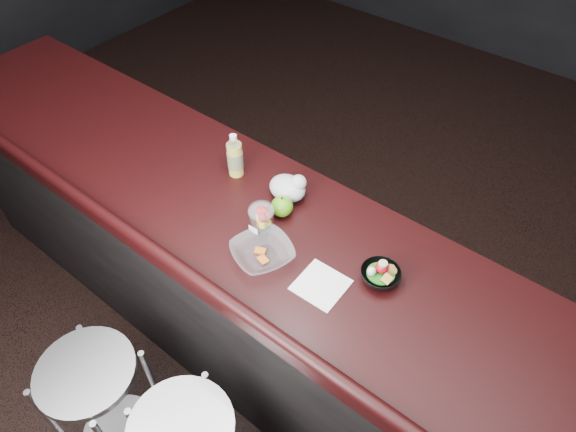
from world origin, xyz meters
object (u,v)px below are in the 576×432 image
object	(u,v)px
snack_bowl	(380,274)
stool_left	(99,395)
fruit_cup	(262,218)
takeout_bowl	(262,253)
lemonade_bottle	(235,158)
green_apple	(282,206)

from	to	relation	value
snack_bowl	stool_left	bearing A→B (deg)	-131.41
stool_left	fruit_cup	bearing A→B (deg)	71.19
fruit_cup	takeout_bowl	distance (m)	0.13
lemonade_bottle	takeout_bowl	distance (m)	0.47
green_apple	takeout_bowl	distance (m)	0.22
takeout_bowl	lemonade_bottle	bearing A→B (deg)	143.69
lemonade_bottle	fruit_cup	bearing A→B (deg)	-31.73
stool_left	takeout_bowl	distance (m)	0.86
stool_left	snack_bowl	size ratio (longest dim) A/B	5.10
lemonade_bottle	fruit_cup	distance (m)	0.34
fruit_cup	takeout_bowl	bearing A→B (deg)	-49.05
lemonade_bottle	snack_bowl	world-z (taller)	lemonade_bottle
snack_bowl	fruit_cup	bearing A→B (deg)	-170.07
stool_left	green_apple	distance (m)	1.01
green_apple	fruit_cup	bearing A→B (deg)	-90.60
lemonade_bottle	green_apple	distance (m)	0.30
stool_left	fruit_cup	size ratio (longest dim) A/B	5.43
lemonade_bottle	green_apple	xyz separation A→B (m)	(0.29, -0.06, -0.04)
takeout_bowl	snack_bowl	bearing A→B (deg)	24.92
stool_left	snack_bowl	bearing A→B (deg)	48.59
fruit_cup	takeout_bowl	world-z (taller)	fruit_cup
takeout_bowl	green_apple	bearing A→B (deg)	110.95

